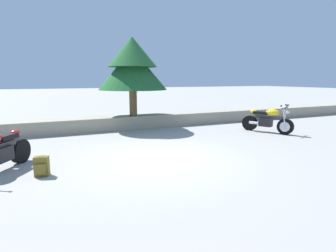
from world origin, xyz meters
TOP-DOWN VIEW (x-y plane):
  - ground_plane at (0.00, 0.00)m, footprint 120.00×120.00m
  - stone_wall at (0.00, 4.80)m, footprint 36.00×0.80m
  - motorcycle_yellow_centre at (5.44, 1.66)m, footprint 1.14×1.91m
  - rider_backpack at (-2.87, -0.23)m, footprint 0.34×0.31m
  - pine_tree_mid_left at (0.79, 4.81)m, footprint 2.93×2.93m

SIDE VIEW (x-z plane):
  - ground_plane at x=0.00m, z-range 0.00..0.00m
  - rider_backpack at x=-2.87m, z-range 0.01..0.48m
  - stone_wall at x=0.00m, z-range 0.00..0.55m
  - motorcycle_yellow_centre at x=5.44m, z-range -0.10..1.07m
  - pine_tree_mid_left at x=0.79m, z-range 1.06..4.41m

